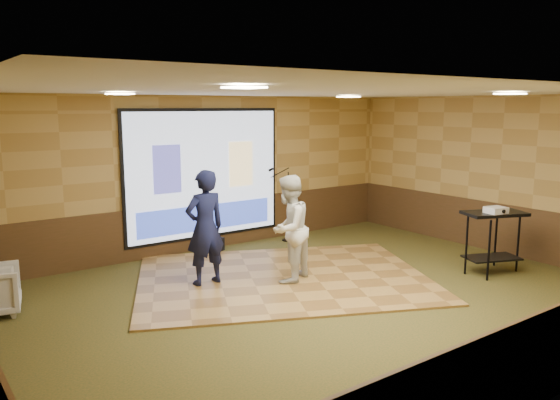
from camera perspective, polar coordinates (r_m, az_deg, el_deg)
ground at (r=8.22m, az=4.01°, el=-10.15°), size 9.00×9.00×0.00m
room_shell at (r=7.76m, az=4.19°, el=4.56°), size 9.04×7.04×3.02m
wainscot_back at (r=10.88m, az=-7.82°, el=-2.64°), size 9.00×0.04×0.95m
wainscot_front at (r=6.01m, az=26.59°, el=-14.05°), size 9.00×0.04×0.95m
wainscot_right at (r=11.39m, az=21.62°, el=-2.68°), size 0.04×7.00×0.95m
projector_screen at (r=10.67m, az=-7.83°, el=2.57°), size 3.32×0.06×2.52m
downlight_nw at (r=8.19m, az=-16.39°, el=10.60°), size 0.32×0.32×0.02m
downlight_ne at (r=10.53m, az=7.16°, el=10.65°), size 0.32×0.32×0.02m
downlight_sw at (r=5.21m, az=-3.77°, el=11.66°), size 0.32×0.32×0.02m
downlight_se at (r=8.42m, az=22.90°, el=10.20°), size 0.32×0.32×0.02m
dance_floor at (r=9.05m, az=0.32°, el=-8.11°), size 5.70×5.15×0.03m
player_left at (r=8.56m, az=-7.84°, el=-2.87°), size 0.67×0.45×1.81m
player_right at (r=8.64m, az=0.91°, el=-3.01°), size 1.03×0.95×1.70m
av_table at (r=9.85m, az=21.41°, el=-2.87°), size 1.00×0.53×1.06m
projector at (r=9.66m, az=21.63°, el=-0.99°), size 0.36×0.32×0.11m
mic_stand at (r=11.40m, az=0.63°, el=-1.88°), size 0.62×0.25×1.58m
duffel_bag at (r=10.75m, az=-7.11°, el=-4.67°), size 0.47×0.37×0.26m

